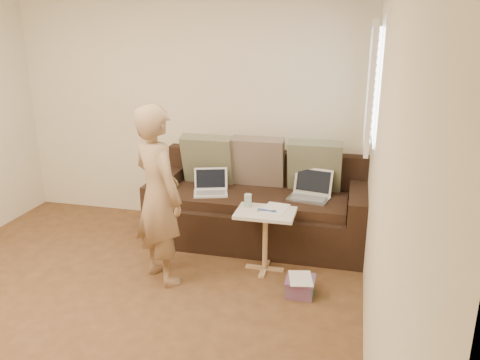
{
  "coord_description": "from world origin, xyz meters",
  "views": [
    {
      "loc": [
        1.83,
        -2.84,
        2.21
      ],
      "look_at": [
        0.8,
        1.4,
        0.78
      ],
      "focal_mm": 36.12,
      "sensor_mm": 36.0,
      "label": 1
    }
  ],
  "objects_px": {
    "laptop_white": "(211,194)",
    "person": "(158,196)",
    "striped_box": "(300,286)",
    "sofa": "(258,202)",
    "drinking_glass": "(248,200)",
    "side_table": "(265,241)",
    "laptop_silver": "(308,199)"
  },
  "relations": [
    {
      "from": "side_table",
      "to": "drinking_glass",
      "type": "relative_size",
      "value": 4.88
    },
    {
      "from": "laptop_white",
      "to": "drinking_glass",
      "type": "relative_size",
      "value": 2.87
    },
    {
      "from": "laptop_silver",
      "to": "side_table",
      "type": "bearing_deg",
      "value": -107.95
    },
    {
      "from": "laptop_silver",
      "to": "side_table",
      "type": "relative_size",
      "value": 0.68
    },
    {
      "from": "person",
      "to": "drinking_glass",
      "type": "xyz_separation_m",
      "value": [
        0.69,
        0.46,
        -0.15
      ]
    },
    {
      "from": "laptop_silver",
      "to": "laptop_white",
      "type": "bearing_deg",
      "value": -163.51
    },
    {
      "from": "sofa",
      "to": "side_table",
      "type": "bearing_deg",
      "value": -72.4
    },
    {
      "from": "laptop_white",
      "to": "person",
      "type": "bearing_deg",
      "value": -120.37
    },
    {
      "from": "laptop_silver",
      "to": "person",
      "type": "bearing_deg",
      "value": -129.85
    },
    {
      "from": "person",
      "to": "striped_box",
      "type": "distance_m",
      "value": 1.44
    },
    {
      "from": "laptop_white",
      "to": "striped_box",
      "type": "xyz_separation_m",
      "value": [
        1.05,
        -0.85,
        -0.44
      ]
    },
    {
      "from": "sofa",
      "to": "striped_box",
      "type": "xyz_separation_m",
      "value": [
        0.58,
        -0.99,
        -0.35
      ]
    },
    {
      "from": "person",
      "to": "side_table",
      "type": "bearing_deg",
      "value": -119.72
    },
    {
      "from": "drinking_glass",
      "to": "side_table",
      "type": "bearing_deg",
      "value": -23.33
    },
    {
      "from": "side_table",
      "to": "laptop_silver",
      "type": "bearing_deg",
      "value": 60.71
    },
    {
      "from": "person",
      "to": "side_table",
      "type": "distance_m",
      "value": 1.07
    },
    {
      "from": "striped_box",
      "to": "drinking_glass",
      "type": "bearing_deg",
      "value": 141.75
    },
    {
      "from": "side_table",
      "to": "striped_box",
      "type": "distance_m",
      "value": 0.57
    },
    {
      "from": "sofa",
      "to": "laptop_silver",
      "type": "xyz_separation_m",
      "value": [
        0.52,
        -0.04,
        0.1
      ]
    },
    {
      "from": "sofa",
      "to": "striped_box",
      "type": "relative_size",
      "value": 9.04
    },
    {
      "from": "sofa",
      "to": "drinking_glass",
      "type": "distance_m",
      "value": 0.59
    },
    {
      "from": "laptop_silver",
      "to": "sofa",
      "type": "bearing_deg",
      "value": -173.31
    },
    {
      "from": "side_table",
      "to": "person",
      "type": "bearing_deg",
      "value": -156.45
    },
    {
      "from": "laptop_silver",
      "to": "laptop_white",
      "type": "relative_size",
      "value": 1.15
    },
    {
      "from": "sofa",
      "to": "drinking_glass",
      "type": "xyz_separation_m",
      "value": [
        0.02,
        -0.55,
        0.22
      ]
    },
    {
      "from": "person",
      "to": "laptop_white",
      "type": "bearing_deg",
      "value": -66.08
    },
    {
      "from": "laptop_silver",
      "to": "person",
      "type": "distance_m",
      "value": 1.56
    },
    {
      "from": "sofa",
      "to": "striped_box",
      "type": "distance_m",
      "value": 1.19
    },
    {
      "from": "laptop_silver",
      "to": "side_table",
      "type": "xyz_separation_m",
      "value": [
        -0.33,
        -0.58,
        -0.23
      ]
    },
    {
      "from": "sofa",
      "to": "person",
      "type": "bearing_deg",
      "value": -123.7
    },
    {
      "from": "person",
      "to": "sofa",
      "type": "bearing_deg",
      "value": -86.97
    },
    {
      "from": "sofa",
      "to": "laptop_white",
      "type": "height_order",
      "value": "sofa"
    }
  ]
}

